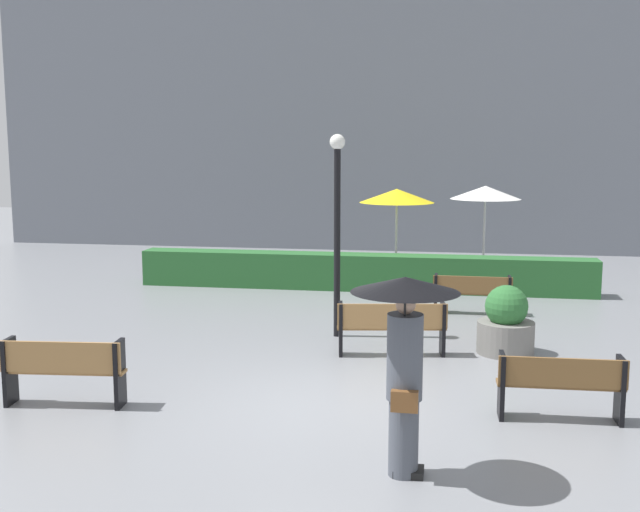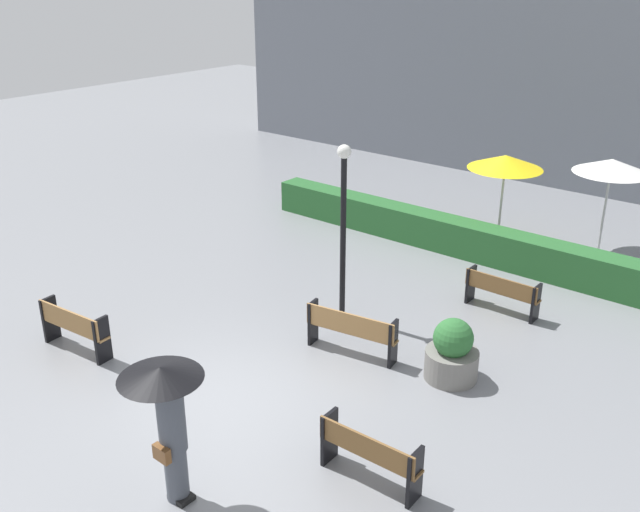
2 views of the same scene
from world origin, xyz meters
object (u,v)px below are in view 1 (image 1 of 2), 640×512
Objects in this scene: bench_back_row at (472,291)px; bench_near_right at (561,383)px; pedestrian_with_umbrella at (405,342)px; planter_pot at (506,324)px; patio_umbrella_yellow at (397,196)px; bench_near_left at (63,367)px; bench_mid_center at (392,324)px; patio_umbrella_white at (485,193)px; lamp_post at (337,213)px.

bench_near_right is (0.93, -6.17, 0.02)m from bench_back_row.
planter_pot is at bearing 74.67° from pedestrian_with_umbrella.
patio_umbrella_yellow is (-2.31, 6.61, 1.72)m from planter_pot.
bench_near_left is at bearing -175.29° from bench_near_right.
patio_umbrella_yellow reaches higher than bench_near_right.
bench_mid_center is 3.74m from bench_back_row.
patio_umbrella_yellow is (-0.42, 7.09, 1.67)m from bench_mid_center.
pedestrian_with_umbrella is at bearing -133.25° from bench_near_right.
patio_umbrella_white is at bearing 92.60° from bench_near_right.
patio_umbrella_yellow is at bearing 116.86° from bench_back_row.
lamp_post reaches higher than pedestrian_with_umbrella.
bench_back_row is at bearing -95.14° from patio_umbrella_white.
bench_near_left is 7.12m from planter_pot.
bench_back_row is 0.67× the size of patio_umbrella_white.
bench_near_left is 0.70× the size of patio_umbrella_yellow.
bench_near_left is 4.96m from pedestrian_with_umbrella.
bench_mid_center is at bearing -112.26° from bench_back_row.
planter_pot reaches higher than bench_near_right.
patio_umbrella_white reaches higher than planter_pot.
patio_umbrella_white is (1.85, 8.28, 1.71)m from bench_mid_center.
bench_mid_center is 7.30m from patio_umbrella_yellow.
bench_near_right is 3.22m from planter_pot.
bench_near_right is at bearing -81.41° from bench_back_row.
pedestrian_with_umbrella is (0.47, -4.70, 0.94)m from bench_mid_center.
planter_pot is at bearing -80.93° from bench_back_row.
planter_pot is at bearing 31.56° from bench_near_left.
pedestrian_with_umbrella is (-0.95, -8.16, 0.99)m from bench_back_row.
lamp_post reaches higher than bench_near_left.
lamp_post is at bearing -96.52° from patio_umbrella_yellow.
bench_near_right is 1.36× the size of planter_pot.
patio_umbrella_yellow is (3.75, 10.34, 1.67)m from bench_near_left.
patio_umbrella_white is (-0.04, 7.79, 1.75)m from planter_pot.
lamp_post is (-1.10, 1.16, 1.74)m from bench_mid_center.
pedestrian_with_umbrella is 5.47m from planter_pot.
bench_near_right is at bearing -81.85° from planter_pot.
bench_near_left is 0.77× the size of pedestrian_with_umbrella.
bench_near_left is 1.43× the size of planter_pot.
bench_near_left is 5.29m from bench_mid_center.
lamp_post is (-3.45, 3.87, 1.78)m from bench_near_right.
pedestrian_with_umbrella is 0.90× the size of patio_umbrella_yellow.
bench_mid_center is 0.77× the size of patio_umbrella_yellow.
patio_umbrella_white is at bearing 62.39° from bench_near_left.
bench_back_row is at bearing 98.59° from bench_near_right.
bench_near_right is (2.35, -2.71, -0.04)m from bench_mid_center.
planter_pot is 7.21m from patio_umbrella_yellow.
bench_near_left is at bearing -117.61° from patio_umbrella_white.
patio_umbrella_yellow is (-0.89, 11.79, 0.74)m from pedestrian_with_umbrella.
planter_pot is at bearing -89.69° from patio_umbrella_white.
bench_near_left is at bearing -142.15° from bench_mid_center.
patio_umbrella_yellow reaches higher than bench_near_left.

